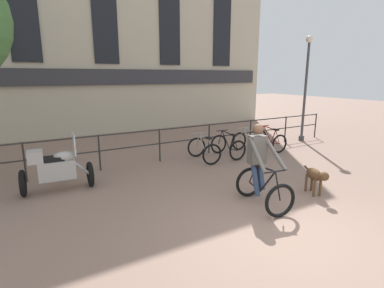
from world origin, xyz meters
name	(u,v)px	position (x,y,z in m)	size (l,w,h in m)	color
ground_plane	(285,233)	(0.00, 0.00, 0.00)	(60.00, 60.00, 0.00)	#8E7060
canal_railing	(159,140)	(0.00, 5.20, 0.71)	(15.05, 0.05, 1.05)	#2D2B28
building_facade	(102,1)	(0.00, 10.99, 5.86)	(18.00, 0.72, 11.78)	#BCB299
cyclist_with_bike	(261,169)	(0.48, 1.17, 0.76)	(0.86, 1.27, 1.70)	black
dog	(316,176)	(1.91, 0.88, 0.45)	(0.41, 0.89, 0.64)	brown
parked_motorcycle	(56,168)	(-3.13, 4.11, 0.56)	(1.62, 0.73, 1.35)	black
parked_bicycle_near_lamp	(204,150)	(1.24, 4.54, 0.36)	(0.75, 1.16, 0.86)	black
parked_bicycle_mid_left	(228,146)	(2.20, 4.54, 0.36)	(0.66, 1.11, 0.86)	black
parked_bicycle_mid_right	(250,143)	(3.15, 4.54, 0.36)	(0.72, 1.14, 0.86)	black
parked_bicycle_far_end	(269,140)	(4.10, 4.54, 0.36)	(0.71, 1.14, 0.86)	black
street_lamp	(306,83)	(6.43, 5.03, 2.36)	(0.28, 0.28, 4.20)	#424247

